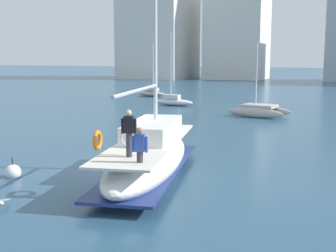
% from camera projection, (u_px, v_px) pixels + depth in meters
% --- Properties ---
extents(ground_plane, '(400.00, 400.00, 0.00)m').
position_uv_depth(ground_plane, '(116.00, 170.00, 19.31)').
color(ground_plane, '#284C66').
extents(main_sailboat, '(4.18, 9.88, 12.32)m').
position_uv_depth(main_sailboat, '(150.00, 155.00, 17.97)').
color(main_sailboat, white).
rests_on(main_sailboat, ground).
extents(moored_sloop_near, '(4.27, 1.40, 7.19)m').
position_uv_depth(moored_sloop_near, '(173.00, 101.00, 44.78)').
color(moored_sloop_near, white).
rests_on(moored_sloop_near, ground).
extents(moored_sloop_far, '(5.00, 3.08, 5.96)m').
position_uv_depth(moored_sloop_far, '(259.00, 110.00, 36.58)').
color(moored_sloop_far, '#B7B2A8').
rests_on(moored_sloop_far, ground).
extents(moored_catamaran, '(4.18, 1.89, 6.38)m').
position_uv_depth(moored_catamaran, '(151.00, 93.00, 55.20)').
color(moored_catamaran, '#B7B2A8').
rests_on(moored_catamaran, ground).
extents(mooring_buoy, '(0.64, 0.64, 0.92)m').
position_uv_depth(mooring_buoy, '(13.00, 172.00, 18.08)').
color(mooring_buoy, silver).
rests_on(mooring_buoy, ground).
extents(waterfront_buildings, '(83.15, 18.90, 26.31)m').
position_uv_depth(waterfront_buildings, '(302.00, 20.00, 91.42)').
color(waterfront_buildings, silver).
rests_on(waterfront_buildings, ground).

